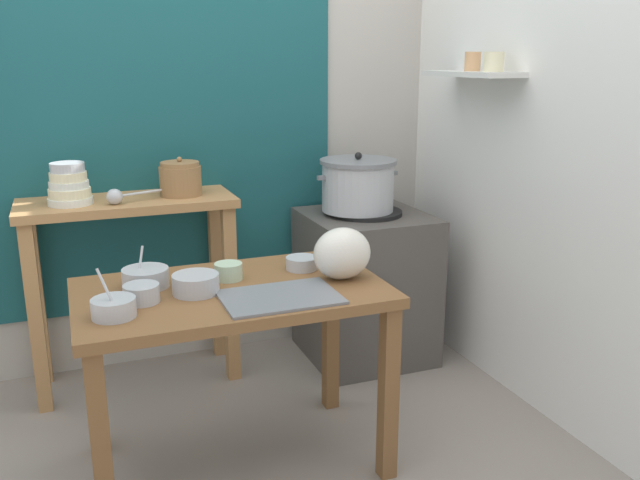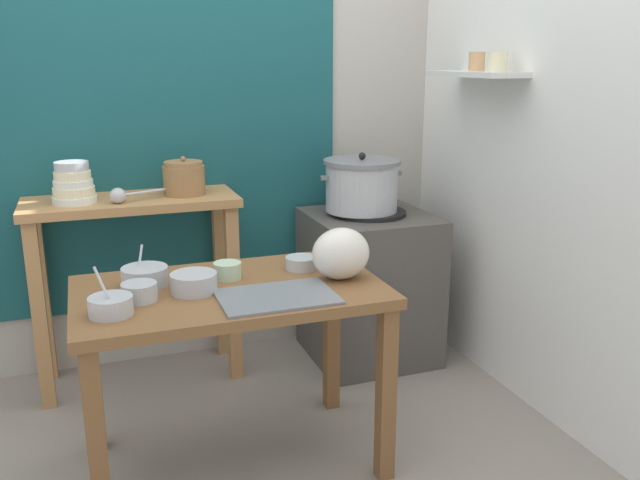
% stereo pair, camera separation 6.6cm
% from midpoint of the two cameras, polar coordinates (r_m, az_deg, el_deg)
% --- Properties ---
extents(ground_plane, '(9.00, 9.00, 0.00)m').
position_cam_midpoint_polar(ground_plane, '(2.77, -6.63, -18.01)').
color(ground_plane, gray).
extents(wall_back, '(4.40, 0.12, 2.60)m').
position_cam_midpoint_polar(wall_back, '(3.42, -10.25, 11.45)').
color(wall_back, '#B2ADA3').
rests_on(wall_back, ground).
extents(wall_right, '(0.30, 3.20, 2.60)m').
position_cam_midpoint_polar(wall_right, '(3.12, 17.94, 10.57)').
color(wall_right, white).
rests_on(wall_right, ground).
extents(prep_table, '(1.10, 0.66, 0.72)m').
position_cam_midpoint_polar(prep_table, '(2.47, -6.84, -6.43)').
color(prep_table, brown).
rests_on(prep_table, ground).
extents(back_shelf_table, '(0.96, 0.40, 0.90)m').
position_cam_midpoint_polar(back_shelf_table, '(3.22, -15.06, -0.36)').
color(back_shelf_table, '#B27F4C').
rests_on(back_shelf_table, ground).
extents(stove_block, '(0.60, 0.61, 0.78)m').
position_cam_midpoint_polar(stove_block, '(3.46, 4.74, -3.91)').
color(stove_block, '#4C4742').
rests_on(stove_block, ground).
extents(steamer_pot, '(0.43, 0.38, 0.29)m').
position_cam_midpoint_polar(steamer_pot, '(3.33, 4.16, 4.72)').
color(steamer_pot, '#B7BABF').
rests_on(steamer_pot, stove_block).
extents(clay_pot, '(0.19, 0.19, 0.18)m').
position_cam_midpoint_polar(clay_pot, '(3.18, -10.99, 5.22)').
color(clay_pot, olive).
rests_on(clay_pot, back_shelf_table).
extents(bowl_stack_enamel, '(0.19, 0.19, 0.18)m').
position_cam_midpoint_polar(bowl_stack_enamel, '(3.12, -19.82, 4.48)').
color(bowl_stack_enamel, silver).
rests_on(bowl_stack_enamel, back_shelf_table).
extents(ladle, '(0.29, 0.14, 0.07)m').
position_cam_midpoint_polar(ladle, '(3.06, -16.09, 3.70)').
color(ladle, '#B7BABF').
rests_on(ladle, back_shelf_table).
extents(serving_tray, '(0.40, 0.28, 0.01)m').
position_cam_midpoint_polar(serving_tray, '(2.30, -2.89, -4.87)').
color(serving_tray, slate).
rests_on(serving_tray, prep_table).
extents(plastic_bag, '(0.22, 0.17, 0.20)m').
position_cam_midpoint_polar(plastic_bag, '(2.47, 2.56, -1.18)').
color(plastic_bag, silver).
rests_on(plastic_bag, prep_table).
extents(prep_bowl_0, '(0.17, 0.17, 0.15)m').
position_cam_midpoint_polar(prep_bowl_0, '(2.49, -14.05, -2.98)').
color(prep_bowl_0, '#B7BABF').
rests_on(prep_bowl_0, prep_table).
extents(prep_bowl_1, '(0.12, 0.12, 0.05)m').
position_cam_midpoint_polar(prep_bowl_1, '(2.60, -0.89, -1.93)').
color(prep_bowl_1, '#B7BABF').
rests_on(prep_bowl_1, prep_table).
extents(prep_bowl_2, '(0.14, 0.14, 0.16)m').
position_cam_midpoint_polar(prep_bowl_2, '(2.23, -16.69, -5.36)').
color(prep_bowl_2, '#B7BABF').
rests_on(prep_bowl_2, prep_table).
extents(prep_bowl_3, '(0.16, 0.16, 0.07)m').
position_cam_midpoint_polar(prep_bowl_3, '(2.38, -9.98, -3.56)').
color(prep_bowl_3, '#B7BABF').
rests_on(prep_bowl_3, prep_table).
extents(prep_bowl_4, '(0.12, 0.12, 0.06)m').
position_cam_midpoint_polar(prep_bowl_4, '(2.34, -14.44, -4.27)').
color(prep_bowl_4, '#B7BABF').
rests_on(prep_bowl_4, prep_table).
extents(prep_bowl_5, '(0.10, 0.10, 0.06)m').
position_cam_midpoint_polar(prep_bowl_5, '(2.51, -7.19, -2.56)').
color(prep_bowl_5, '#B7D1AD').
rests_on(prep_bowl_5, prep_table).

